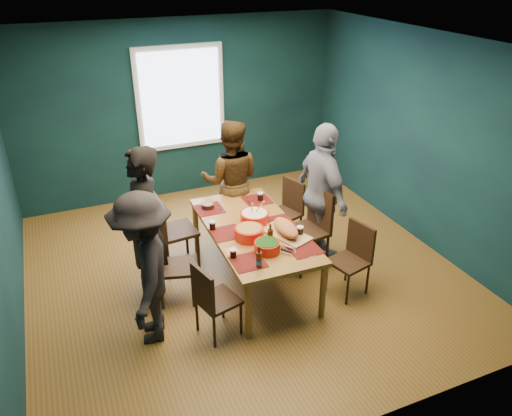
{
  "coord_description": "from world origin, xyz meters",
  "views": [
    {
      "loc": [
        -1.85,
        -4.8,
        3.52
      ],
      "look_at": [
        0.07,
        -0.29,
        0.98
      ],
      "focal_mm": 35.0,
      "sensor_mm": 36.0,
      "label": 1
    }
  ],
  "objects": [
    {
      "name": "room",
      "position": [
        0.0,
        0.27,
        1.37
      ],
      "size": [
        5.01,
        5.01,
        2.71
      ],
      "color": "olive",
      "rests_on": "ground"
    },
    {
      "name": "dining_table",
      "position": [
        0.04,
        -0.28,
        0.66
      ],
      "size": [
        1.01,
        1.95,
        0.73
      ],
      "rotation": [
        0.0,
        0.0,
        -0.02
      ],
      "color": "brown",
      "rests_on": "floor"
    },
    {
      "name": "chair_left_far",
      "position": [
        -0.78,
        0.42,
        0.58
      ],
      "size": [
        0.49,
        0.49,
        0.99
      ],
      "rotation": [
        0.0,
        0.0,
        0.09
      ],
      "color": "black",
      "rests_on": "floor"
    },
    {
      "name": "chair_left_mid",
      "position": [
        -0.96,
        -0.23,
        0.51
      ],
      "size": [
        0.49,
        0.49,
        0.87
      ],
      "rotation": [
        0.0,
        0.0,
        -0.28
      ],
      "color": "black",
      "rests_on": "floor"
    },
    {
      "name": "chair_left_near",
      "position": [
        -0.71,
        -0.98,
        0.49
      ],
      "size": [
        0.46,
        0.46,
        0.84
      ],
      "rotation": [
        0.0,
        0.0,
        0.26
      ],
      "color": "black",
      "rests_on": "floor"
    },
    {
      "name": "chair_right_far",
      "position": [
        0.84,
        0.44,
        0.5
      ],
      "size": [
        0.49,
        0.49,
        0.86
      ],
      "rotation": [
        0.0,
        0.0,
        0.31
      ],
      "color": "black",
      "rests_on": "floor"
    },
    {
      "name": "chair_right_mid",
      "position": [
        0.85,
        -0.21,
        0.59
      ],
      "size": [
        0.52,
        0.52,
        1.01
      ],
      "rotation": [
        0.0,
        0.0,
        0.15
      ],
      "color": "black",
      "rests_on": "floor"
    },
    {
      "name": "chair_right_near",
      "position": [
        1.02,
        -0.87,
        0.49
      ],
      "size": [
        0.46,
        0.46,
        0.84
      ],
      "rotation": [
        0.0,
        0.0,
        0.25
      ],
      "color": "black",
      "rests_on": "floor"
    },
    {
      "name": "person_far_left",
      "position": [
        -1.15,
        -0.11,
        0.91
      ],
      "size": [
        0.57,
        0.74,
        1.81
      ],
      "primitive_type": "imported",
      "rotation": [
        0.0,
        0.0,
        4.49
      ],
      "color": "black",
      "rests_on": "floor"
    },
    {
      "name": "person_back",
      "position": [
        0.19,
        0.84,
        0.83
      ],
      "size": [
        0.98,
        0.89,
        1.65
      ],
      "primitive_type": "imported",
      "rotation": [
        0.0,
        0.0,
        2.73
      ],
      "color": "black",
      "rests_on": "floor"
    },
    {
      "name": "person_right",
      "position": [
        1.02,
        -0.1,
        0.89
      ],
      "size": [
        0.45,
        1.05,
        1.78
      ],
      "primitive_type": "imported",
      "rotation": [
        0.0,
        0.0,
        1.56
      ],
      "color": "silver",
      "rests_on": "floor"
    },
    {
      "name": "person_near_left",
      "position": [
        -1.28,
        -0.73,
        0.8
      ],
      "size": [
        0.84,
        1.15,
        1.6
      ],
      "primitive_type": "imported",
      "rotation": [
        0.0,
        0.0,
        4.46
      ],
      "color": "black",
      "rests_on": "floor"
    },
    {
      "name": "bowl_salad",
      "position": [
        -0.09,
        -0.47,
        0.8
      ],
      "size": [
        0.32,
        0.32,
        0.13
      ],
      "color": "red",
      "rests_on": "dining_table"
    },
    {
      "name": "bowl_dumpling",
      "position": [
        0.09,
        -0.18,
        0.81
      ],
      "size": [
        0.33,
        0.33,
        0.31
      ],
      "color": "red",
      "rests_on": "dining_table"
    },
    {
      "name": "bowl_herbs",
      "position": [
        -0.02,
        -0.79,
        0.8
      ],
      "size": [
        0.27,
        0.27,
        0.12
      ],
      "color": "red",
      "rests_on": "dining_table"
    },
    {
      "name": "cutting_board",
      "position": [
        0.3,
        -0.56,
        0.8
      ],
      "size": [
        0.47,
        0.73,
        0.16
      ],
      "rotation": [
        0.0,
        0.0,
        0.36
      ],
      "color": "tan",
      "rests_on": "dining_table"
    },
    {
      "name": "small_bowl",
      "position": [
        -0.29,
        0.39,
        0.77
      ],
      "size": [
        0.15,
        0.15,
        0.06
      ],
      "color": "black",
      "rests_on": "dining_table"
    },
    {
      "name": "beer_bottle_a",
      "position": [
        -0.22,
        -1.03,
        0.82
      ],
      "size": [
        0.06,
        0.06,
        0.24
      ],
      "color": "#411B0B",
      "rests_on": "dining_table"
    },
    {
      "name": "beer_bottle_b",
      "position": [
        0.07,
        -0.66,
        0.83
      ],
      "size": [
        0.06,
        0.06,
        0.24
      ],
      "color": "#411B0B",
      "rests_on": "dining_table"
    },
    {
      "name": "cola_glass_a",
      "position": [
        -0.39,
        -0.77,
        0.79
      ],
      "size": [
        0.07,
        0.07,
        0.1
      ],
      "color": "black",
      "rests_on": "dining_table"
    },
    {
      "name": "cola_glass_b",
      "position": [
        0.45,
        -0.63,
        0.79
      ],
      "size": [
        0.08,
        0.08,
        0.11
      ],
      "color": "black",
      "rests_on": "dining_table"
    },
    {
      "name": "cola_glass_c",
      "position": [
        0.39,
        0.33,
        0.79
      ],
      "size": [
        0.08,
        0.08,
        0.1
      ],
      "color": "black",
      "rests_on": "dining_table"
    },
    {
      "name": "cola_glass_d",
      "position": [
        -0.4,
        -0.13,
        0.79
      ],
      "size": [
        0.07,
        0.07,
        0.1
      ],
      "color": "black",
      "rests_on": "dining_table"
    },
    {
      "name": "napkin_a",
      "position": [
        0.35,
        -0.24,
        0.73
      ],
      "size": [
        0.16,
        0.16,
        0.0
      ],
      "primitive_type": "cube",
      "rotation": [
        0.0,
        0.0,
        0.46
      ],
      "color": "#E1665F",
      "rests_on": "dining_table"
    },
    {
      "name": "napkin_b",
      "position": [
        -0.36,
        -0.64,
        0.73
      ],
      "size": [
        0.14,
        0.14,
        0.0
      ],
      "primitive_type": "cube",
      "rotation": [
        0.0,
        0.0,
        0.06
      ],
      "color": "#E1665F",
      "rests_on": "dining_table"
    },
    {
      "name": "napkin_c",
      "position": [
        0.38,
        -0.99,
        0.73
      ],
      "size": [
        0.18,
        0.18,
        0.0
      ],
      "primitive_type": "cube",
      "rotation": [
        0.0,
        0.0,
        0.17
      ],
      "color": "#E1665F",
      "rests_on": "dining_table"
    }
  ]
}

